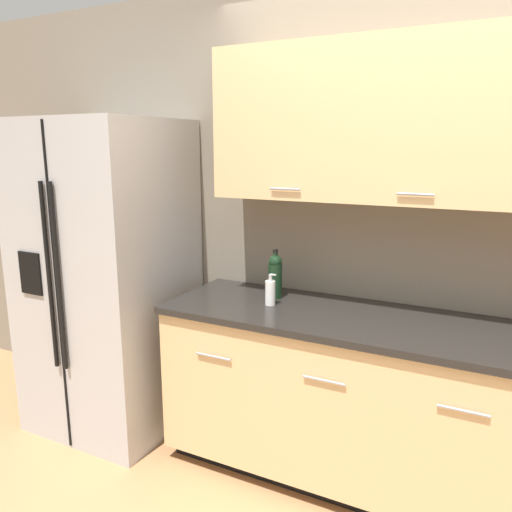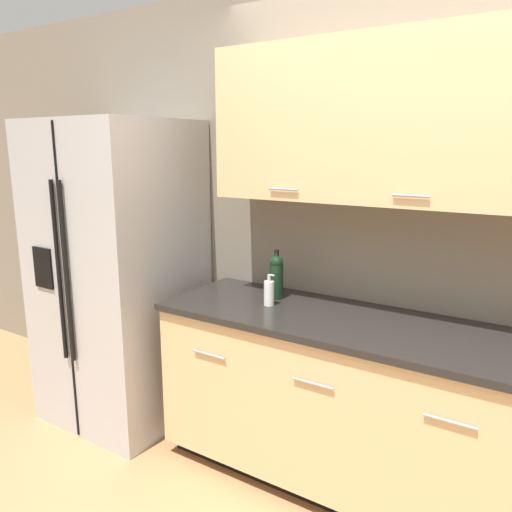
# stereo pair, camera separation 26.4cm
# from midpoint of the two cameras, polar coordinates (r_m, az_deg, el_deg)

# --- Properties ---
(wall_back) EXTENTS (10.00, 0.39, 2.60)m
(wall_back) POSITION_cam_midpoint_polar(r_m,az_deg,el_deg) (2.58, 17.36, 5.82)
(wall_back) COLOR gray
(wall_back) RESTS_ON ground_plane
(counter_unit) EXTENTS (2.45, 0.64, 0.90)m
(counter_unit) POSITION_cam_midpoint_polar(r_m,az_deg,el_deg) (2.62, 13.39, -16.81)
(counter_unit) COLOR black
(counter_unit) RESTS_ON ground_plane
(refrigerator) EXTENTS (0.87, 0.81, 1.88)m
(refrigerator) POSITION_cam_midpoint_polar(r_m,az_deg,el_deg) (3.22, -18.81, -2.37)
(refrigerator) COLOR #B2B2B5
(refrigerator) RESTS_ON ground_plane
(wine_bottle) EXTENTS (0.08, 0.08, 0.27)m
(wine_bottle) POSITION_cam_midpoint_polar(r_m,az_deg,el_deg) (2.73, -0.56, -2.25)
(wine_bottle) COLOR black
(wine_bottle) RESTS_ON counter_unit
(soap_dispenser) EXTENTS (0.06, 0.05, 0.17)m
(soap_dispenser) POSITION_cam_midpoint_polar(r_m,az_deg,el_deg) (2.62, -1.24, -4.20)
(soap_dispenser) COLOR white
(soap_dispenser) RESTS_ON counter_unit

